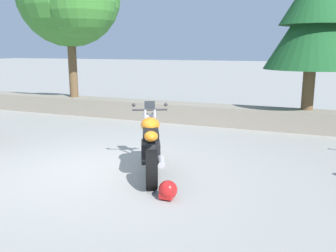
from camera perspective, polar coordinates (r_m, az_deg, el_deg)
ground_plane at (r=6.87m, az=-11.48°, el=-6.60°), size 120.00×120.00×0.00m
stone_wall at (r=11.00m, az=2.32°, el=2.09°), size 36.00×0.80×0.55m
motorcycle_orange_centre at (r=6.43m, az=-2.70°, el=-3.15°), size 1.11×1.93×1.18m
rider_helmet at (r=5.42m, az=-0.04°, el=-9.94°), size 0.28×0.28×0.28m
pine_tree_mid_left at (r=10.46m, az=21.69°, el=15.01°), size 2.42×2.42×3.67m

